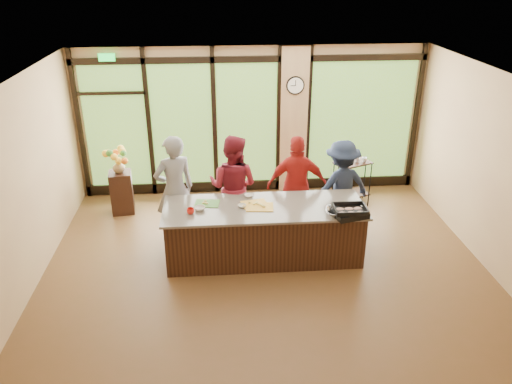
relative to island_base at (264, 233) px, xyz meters
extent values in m
plane|color=brown|center=(0.00, -0.30, -0.44)|extent=(7.00, 7.00, 0.00)
plane|color=white|center=(0.00, -0.30, 2.56)|extent=(7.00, 7.00, 0.00)
plane|color=tan|center=(0.00, 2.70, 1.06)|extent=(7.00, 0.00, 7.00)
plane|color=tan|center=(-3.50, -0.30, 1.06)|extent=(0.00, 6.00, 6.00)
plane|color=tan|center=(3.50, -0.30, 1.06)|extent=(0.00, 6.00, 6.00)
cube|color=tan|center=(0.85, 2.64, 1.06)|extent=(0.55, 0.12, 3.00)
cube|color=black|center=(0.00, 2.65, 2.31)|extent=(6.90, 0.08, 0.12)
cube|color=black|center=(0.00, 2.65, -0.32)|extent=(6.90, 0.08, 0.20)
cube|color=#19D83F|center=(-2.70, 2.60, 2.39)|extent=(0.30, 0.04, 0.14)
cube|color=#335E20|center=(-2.70, 2.67, 1.01)|extent=(1.20, 0.02, 2.50)
cube|color=#335E20|center=(-1.40, 2.67, 1.01)|extent=(1.20, 0.02, 2.50)
cube|color=#335E20|center=(-0.10, 2.67, 1.01)|extent=(1.20, 0.02, 2.50)
cube|color=#335E20|center=(2.25, 2.67, 1.01)|extent=(2.10, 0.02, 2.50)
cube|color=black|center=(-3.40, 2.65, 1.06)|extent=(0.08, 0.08, 3.00)
cube|color=black|center=(-2.05, 2.65, 1.06)|extent=(0.08, 0.08, 3.00)
cube|color=black|center=(-0.75, 2.65, 1.06)|extent=(0.08, 0.08, 3.00)
cube|color=black|center=(0.55, 2.65, 1.06)|extent=(0.08, 0.08, 3.00)
cube|color=black|center=(1.15, 2.65, 1.06)|extent=(0.08, 0.08, 3.00)
cube|color=black|center=(3.40, 2.65, 1.06)|extent=(0.08, 0.08, 3.00)
cube|color=black|center=(0.00, 0.00, 0.00)|extent=(3.10, 1.00, 0.88)
cube|color=slate|center=(0.00, 0.00, 0.46)|extent=(3.20, 1.10, 0.04)
cylinder|color=black|center=(0.85, 2.57, 1.81)|extent=(0.36, 0.04, 0.36)
cylinder|color=white|center=(0.85, 2.55, 1.81)|extent=(0.31, 0.01, 0.31)
cube|color=black|center=(0.85, 2.55, 1.86)|extent=(0.01, 0.00, 0.11)
cube|color=black|center=(0.80, 2.55, 1.81)|extent=(0.09, 0.00, 0.01)
imported|color=slate|center=(-1.45, 0.70, 0.51)|extent=(0.82, 0.69, 1.91)
imported|color=maroon|center=(-0.46, 0.82, 0.48)|extent=(1.10, 0.99, 1.84)
imported|color=#A21D19|center=(0.66, 0.83, 0.46)|extent=(1.07, 0.49, 1.79)
imported|color=#1A2339|center=(1.45, 0.86, 0.40)|extent=(1.21, 0.89, 1.68)
cube|color=black|center=(1.27, -0.42, 0.52)|extent=(0.57, 0.49, 0.09)
imported|color=silver|center=(1.09, -0.37, 0.52)|extent=(0.40, 0.40, 0.09)
cube|color=#417B2D|center=(-0.90, 0.18, 0.49)|extent=(0.43, 0.34, 0.01)
cube|color=gold|center=(-0.07, -0.02, 0.49)|extent=(0.46, 0.36, 0.01)
cube|color=gold|center=(-0.15, 0.10, 0.49)|extent=(0.45, 0.37, 0.01)
imported|color=silver|center=(-1.01, -0.04, 0.51)|extent=(0.20, 0.20, 0.05)
imported|color=silver|center=(-0.35, 0.01, 0.50)|extent=(0.17, 0.17, 0.04)
imported|color=silver|center=(-0.22, 0.39, 0.50)|extent=(0.18, 0.18, 0.03)
imported|color=red|center=(-1.15, -0.15, 0.53)|extent=(0.12, 0.12, 0.09)
cube|color=black|center=(-2.57, 1.85, -0.03)|extent=(0.46, 0.46, 0.83)
imported|color=olive|center=(-2.57, 1.85, 0.51)|extent=(0.30, 0.30, 0.25)
cube|color=black|center=(1.93, 1.88, -0.26)|extent=(0.81, 0.65, 0.03)
cube|color=black|center=(1.93, 1.88, 0.42)|extent=(0.81, 0.65, 0.03)
cylinder|color=black|center=(1.61, 1.70, 0.02)|extent=(0.02, 0.02, 0.91)
cylinder|color=black|center=(2.25, 1.70, 0.02)|extent=(0.02, 0.02, 0.91)
cylinder|color=black|center=(1.61, 2.07, 0.02)|extent=(0.02, 0.02, 0.91)
cylinder|color=black|center=(2.25, 2.07, 0.02)|extent=(0.02, 0.02, 0.91)
imported|color=silver|center=(1.71, 1.88, 0.48)|extent=(0.13, 0.13, 0.09)
imported|color=silver|center=(1.86, 1.88, 0.48)|extent=(0.13, 0.13, 0.09)
imported|color=silver|center=(2.01, 1.88, 0.48)|extent=(0.13, 0.13, 0.09)
imported|color=silver|center=(2.15, 1.88, 0.48)|extent=(0.13, 0.13, 0.09)
camera|label=1|loc=(-0.70, -7.03, 4.02)|focal=35.00mm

